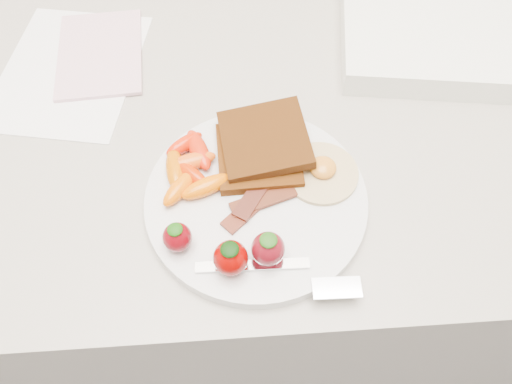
{
  "coord_description": "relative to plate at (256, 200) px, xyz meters",
  "views": [
    {
      "loc": [
        0.0,
        1.25,
        1.43
      ],
      "look_at": [
        0.02,
        1.56,
        0.93
      ],
      "focal_mm": 35.0,
      "sensor_mm": 36.0,
      "label": 1
    }
  ],
  "objects": [
    {
      "name": "fried_egg",
      "position": [
        0.08,
        0.03,
        0.01
      ],
      "size": [
        0.12,
        0.12,
        0.02
      ],
      "color": "beige",
      "rests_on": "plate"
    },
    {
      "name": "fork",
      "position": [
        0.03,
        -0.11,
        0.01
      ],
      "size": [
        0.18,
        0.05,
        0.0
      ],
      "color": "white",
      "rests_on": "plate"
    },
    {
      "name": "baby_carrots",
      "position": [
        -0.08,
        0.04,
        0.02
      ],
      "size": [
        0.09,
        0.12,
        0.02
      ],
      "color": "#E45410",
      "rests_on": "plate"
    },
    {
      "name": "bacon_strips",
      "position": [
        0.0,
        -0.01,
        0.01
      ],
      "size": [
        0.09,
        0.09,
        0.01
      ],
      "color": "#400704",
      "rests_on": "plate"
    },
    {
      "name": "plate",
      "position": [
        0.0,
        0.0,
        0.0
      ],
      "size": [
        0.27,
        0.27,
        0.02
      ],
      "primitive_type": "cylinder",
      "color": "silver",
      "rests_on": "counter"
    },
    {
      "name": "toast_lower",
      "position": [
        0.01,
        0.05,
        0.02
      ],
      "size": [
        0.11,
        0.11,
        0.01
      ],
      "primitive_type": "cube",
      "rotation": [
        0.0,
        0.0,
        0.03
      ],
      "color": "black",
      "rests_on": "plate"
    },
    {
      "name": "counter",
      "position": [
        -0.02,
        0.14,
        -0.46
      ],
      "size": [
        2.0,
        0.6,
        0.9
      ],
      "primitive_type": "cube",
      "color": "gray",
      "rests_on": "ground"
    },
    {
      "name": "strawberries",
      "position": [
        -0.03,
        -0.08,
        0.03
      ],
      "size": [
        0.13,
        0.07,
        0.05
      ],
      "color": "#62030B",
      "rests_on": "plate"
    },
    {
      "name": "appliance",
      "position": [
        0.3,
        0.27,
        0.01
      ],
      "size": [
        0.32,
        0.27,
        0.04
      ],
      "primitive_type": "cube",
      "rotation": [
        0.0,
        0.0,
        -0.14
      ],
      "color": "white",
      "rests_on": "counter"
    },
    {
      "name": "notepad",
      "position": [
        -0.22,
        0.28,
        -0.0
      ],
      "size": [
        0.13,
        0.19,
        0.01
      ],
      "primitive_type": "cube",
      "rotation": [
        0.0,
        0.0,
        0.07
      ],
      "color": "beige",
      "rests_on": "paper_sheet"
    },
    {
      "name": "paper_sheet",
      "position": [
        -0.26,
        0.25,
        -0.01
      ],
      "size": [
        0.24,
        0.29,
        0.0
      ],
      "primitive_type": "cube",
      "rotation": [
        0.0,
        0.0,
        -0.19
      ],
      "color": "white",
      "rests_on": "counter"
    },
    {
      "name": "toast_upper",
      "position": [
        0.02,
        0.07,
        0.03
      ],
      "size": [
        0.12,
        0.12,
        0.03
      ],
      "primitive_type": "cube",
      "rotation": [
        0.0,
        -0.1,
        0.11
      ],
      "color": "black",
      "rests_on": "toast_lower"
    }
  ]
}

